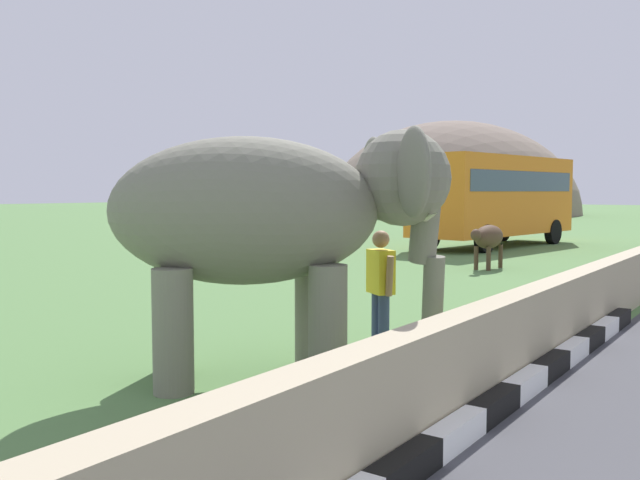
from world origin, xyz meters
name	(u,v)px	position (x,y,z in m)	size (l,w,h in m)	color
barrier_parapet	(469,361)	(2.00, 4.18, 0.50)	(28.00, 0.36, 1.00)	tan
elephant	(279,215)	(1.91, 6.52, 1.90)	(3.87, 3.80, 2.91)	slate
person_handler	(381,285)	(3.52, 6.08, 0.93)	(0.45, 0.61, 1.66)	navy
bus_orange	(495,193)	(21.53, 11.39, 2.08)	(8.88, 3.68, 3.50)	orange
cow_near	(488,238)	(13.94, 8.67, 0.87)	(1.88, 0.60, 1.23)	#473323
hill_east	(453,214)	(55.00, 28.15, 0.00)	(27.83, 22.26, 17.19)	#76675A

